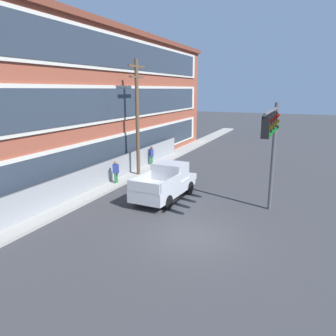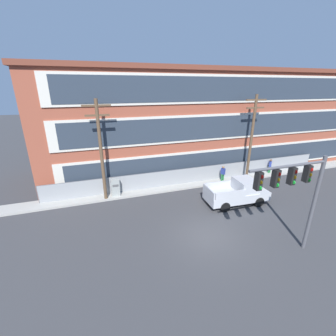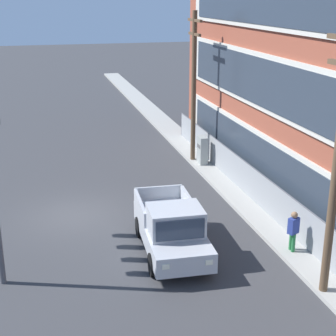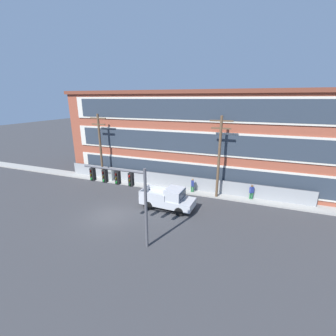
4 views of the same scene
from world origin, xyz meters
The scene contains 11 objects.
ground_plane centered at (0.00, 0.00, 0.00)m, with size 160.00×160.00×0.00m, color #38383A.
sidewalk_building_side centered at (0.00, 7.67, 0.08)m, with size 80.00×1.64×0.16m, color #9E9B93.
brick_mill_building centered at (7.40, 13.23, 5.41)m, with size 37.68×10.06×10.79m.
chain_link_fence centered at (3.18, 7.96, 0.86)m, with size 28.41×0.06×1.68m.
traffic_signal_mast centered at (3.28, -2.75, 4.24)m, with size 4.72×0.43×5.71m.
pickup_truck_silver centered at (4.33, 3.15, 0.96)m, with size 5.17×2.33×2.05m.
utility_pole_near_corner centered at (-5.83, 7.11, 4.51)m, with size 2.10×0.26×8.23m.
utility_pole_midblock centered at (8.17, 7.07, 4.61)m, with size 2.19×0.26×8.39m.
electrical_cabinet centered at (-4.96, 7.39, 0.84)m, with size 0.71×0.44×1.67m.
pedestrian_near_cabinet centered at (11.54, 7.64, 0.97)m, with size 0.45×0.45×1.69m.
pedestrian_by_fence centered at (5.52, 7.36, 0.97)m, with size 0.38×0.46×1.69m.
Camera 4 is at (10.92, -14.77, 9.90)m, focal length 24.00 mm.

